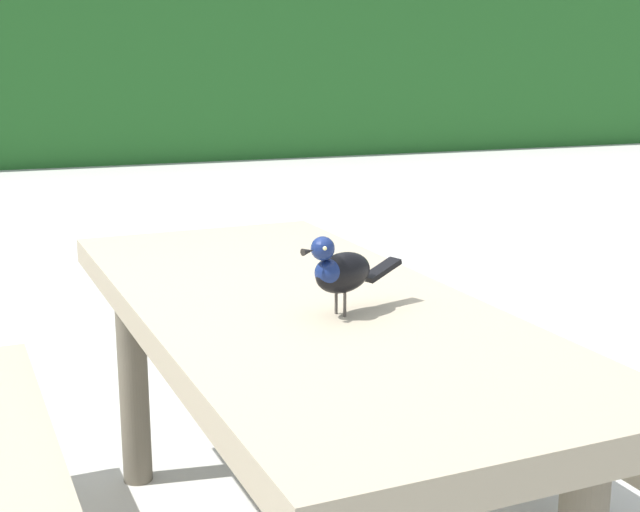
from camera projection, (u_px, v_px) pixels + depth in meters
hedge_wall at (28, 65)px, 10.61m from camera, size 28.00×1.89×2.27m
picnic_table_foreground at (302, 373)px, 2.12m from camera, size 1.79×1.85×0.74m
bird_grackle at (340, 270)px, 1.93m from camera, size 0.27×0.14×0.18m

